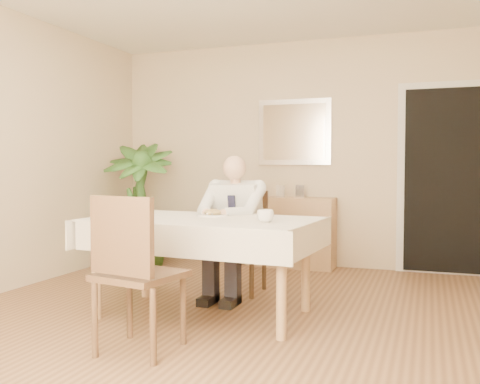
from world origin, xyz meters
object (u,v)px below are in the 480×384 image
(chair_far, at_px, (242,234))
(sideboard, at_px, (291,232))
(seated_man, at_px, (231,219))
(chair_near, at_px, (132,265))
(potted_palm, at_px, (138,204))
(coffee_mug, at_px, (266,216))
(dining_table, at_px, (204,229))

(chair_far, height_order, sideboard, chair_far)
(chair_far, distance_m, seated_man, 0.34)
(chair_near, bearing_deg, seated_man, 99.20)
(potted_palm, bearing_deg, sideboard, 15.91)
(coffee_mug, height_order, potted_palm, potted_palm)
(sideboard, bearing_deg, coffee_mug, -79.04)
(chair_near, distance_m, seated_man, 1.56)
(coffee_mug, bearing_deg, seated_man, 126.36)
(chair_near, bearing_deg, potted_palm, 130.86)
(chair_near, distance_m, sideboard, 3.13)
(dining_table, bearing_deg, sideboard, 90.76)
(chair_near, xyz_separation_m, sideboard, (0.20, 3.12, -0.16))
(seated_man, xyz_separation_m, sideboard, (0.14, 1.57, -0.29))
(coffee_mug, xyz_separation_m, sideboard, (-0.40, 2.31, -0.40))
(chair_near, height_order, sideboard, chair_near)
(sideboard, bearing_deg, potted_palm, -162.87)
(dining_table, xyz_separation_m, chair_far, (-0.00, 0.88, -0.15))
(chair_far, height_order, coffee_mug, chair_far)
(seated_man, bearing_deg, dining_table, -90.00)
(dining_table, bearing_deg, seated_man, 94.55)
(coffee_mug, relative_size, sideboard, 0.12)
(dining_table, distance_m, seated_man, 0.59)
(potted_palm, bearing_deg, chair_near, -60.33)
(potted_palm, bearing_deg, coffee_mug, -40.98)
(chair_far, bearing_deg, chair_near, -89.11)
(coffee_mug, bearing_deg, dining_table, 165.50)
(dining_table, relative_size, potted_palm, 1.26)
(chair_near, distance_m, coffee_mug, 1.04)
(seated_man, distance_m, sideboard, 1.61)
(chair_far, height_order, chair_near, chair_near)
(sideboard, bearing_deg, chair_near, -92.39)
(dining_table, relative_size, coffee_mug, 15.27)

